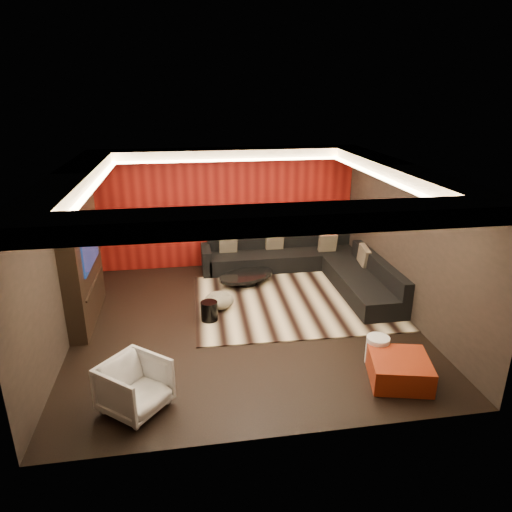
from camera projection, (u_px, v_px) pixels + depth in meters
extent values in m
cube|color=black|center=(245.00, 322.00, 8.39)|extent=(6.00, 6.00, 0.02)
cube|color=silver|center=(244.00, 168.00, 7.42)|extent=(6.00, 6.00, 0.02)
cube|color=black|center=(227.00, 208.00, 10.69)|extent=(6.00, 0.02, 2.80)
cube|color=black|center=(62.00, 260.00, 7.45)|extent=(0.02, 6.00, 2.80)
cube|color=black|center=(407.00, 241.00, 8.36)|extent=(0.02, 6.00, 2.80)
cube|color=#6B0C0A|center=(227.00, 208.00, 10.66)|extent=(5.98, 0.05, 2.78)
cube|color=silver|center=(227.00, 154.00, 9.96)|extent=(6.00, 0.60, 0.22)
cube|color=silver|center=(277.00, 219.00, 4.96)|extent=(6.00, 0.60, 0.22)
cube|color=silver|center=(71.00, 181.00, 7.06)|extent=(0.60, 4.80, 0.22)
cube|color=silver|center=(399.00, 171.00, 7.87)|extent=(0.60, 4.80, 0.22)
cube|color=#FFD899|center=(229.00, 160.00, 9.68)|extent=(4.80, 0.08, 0.04)
cube|color=#FFD899|center=(271.00, 219.00, 5.31)|extent=(4.80, 0.08, 0.04)
cube|color=#FFD899|center=(95.00, 186.00, 7.14)|extent=(0.08, 4.80, 0.04)
cube|color=#FFD899|center=(380.00, 177.00, 7.85)|extent=(0.08, 4.80, 0.04)
cube|color=black|center=(82.00, 263.00, 8.14)|extent=(0.30, 2.00, 2.20)
cube|color=black|center=(89.00, 244.00, 8.04)|extent=(0.04, 1.30, 0.80)
cube|color=black|center=(94.00, 283.00, 8.30)|extent=(0.04, 1.60, 0.04)
cube|color=beige|center=(295.00, 301.00, 9.16)|extent=(4.07, 3.10, 0.02)
cylinder|color=black|center=(247.00, 279.00, 9.95)|extent=(1.70, 1.70, 0.22)
cylinder|color=black|center=(209.00, 311.00, 8.34)|extent=(0.39, 0.39, 0.36)
ellipsoid|color=beige|center=(219.00, 300.00, 8.82)|extent=(0.71, 0.71, 0.31)
cylinder|color=white|center=(377.00, 350.00, 7.06)|extent=(0.42, 0.42, 0.44)
cube|color=#9E2714|center=(399.00, 370.00, 6.63)|extent=(1.01, 1.01, 0.37)
imported|color=silver|center=(135.00, 386.00, 5.98)|extent=(1.08, 1.08, 0.71)
cube|color=black|center=(282.00, 259.00, 10.87)|extent=(3.50, 0.90, 0.40)
cube|color=black|center=(279.00, 240.00, 11.06)|extent=(3.50, 0.20, 0.35)
cube|color=black|center=(361.00, 285.00, 9.44)|extent=(0.90, 2.60, 0.40)
cube|color=black|center=(379.00, 267.00, 9.37)|extent=(0.20, 2.60, 0.35)
cube|color=black|center=(206.00, 260.00, 10.56)|extent=(0.20, 0.90, 0.60)
cube|color=#C1AF8E|center=(364.00, 256.00, 9.88)|extent=(0.12, 0.50, 0.50)
cube|color=#C1AF8E|center=(328.00, 243.00, 10.72)|extent=(0.42, 0.20, 0.44)
cube|color=#C1AF8E|center=(228.00, 244.00, 10.66)|extent=(0.42, 0.20, 0.44)
cube|color=#C1AF8E|center=(275.00, 241.00, 10.87)|extent=(0.42, 0.20, 0.44)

